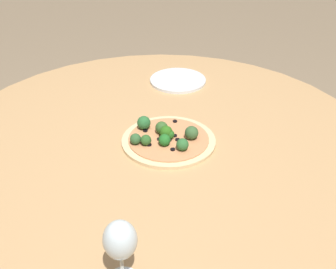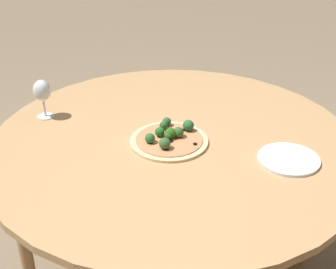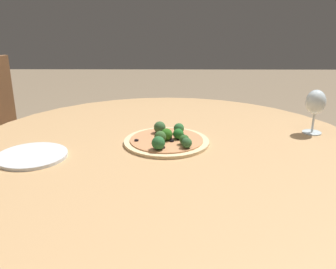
% 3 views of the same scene
% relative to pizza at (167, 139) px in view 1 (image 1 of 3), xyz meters
% --- Properties ---
extents(dining_table, '(1.33, 1.33, 0.74)m').
position_rel_pizza_xyz_m(dining_table, '(0.01, 0.03, -0.08)').
color(dining_table, tan).
rests_on(dining_table, ground_plane).
extents(pizza, '(0.28, 0.28, 0.06)m').
position_rel_pizza_xyz_m(pizza, '(0.00, 0.00, 0.00)').
color(pizza, '#DBBC89').
rests_on(pizza, dining_table).
extents(wine_glass, '(0.07, 0.07, 0.15)m').
position_rel_pizza_xyz_m(wine_glass, '(-0.51, -0.11, 0.09)').
color(wine_glass, silver).
rests_on(wine_glass, dining_table).
extents(plate_near, '(0.21, 0.21, 0.01)m').
position_rel_pizza_xyz_m(plate_near, '(0.40, 0.12, -0.01)').
color(plate_near, silver).
rests_on(plate_near, dining_table).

